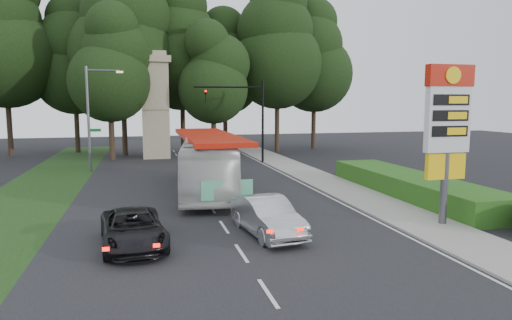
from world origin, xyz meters
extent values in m
plane|color=black|center=(0.00, 0.00, 0.00)|extent=(120.00, 120.00, 0.00)
cube|color=black|center=(0.00, 12.00, 0.01)|extent=(14.00, 80.00, 0.02)
cube|color=gray|center=(8.50, 12.00, 0.06)|extent=(3.00, 80.00, 0.12)
cube|color=#193814|center=(-9.50, 18.00, 0.01)|extent=(5.00, 50.00, 0.02)
cube|color=#275416|center=(11.50, 8.00, 0.60)|extent=(3.00, 14.00, 1.20)
cylinder|color=#59595E|center=(9.20, 2.00, 1.60)|extent=(0.32, 0.32, 3.20)
cube|color=yellow|center=(9.20, 2.00, 2.60)|extent=(1.80, 0.25, 1.10)
cube|color=silver|center=(9.20, 2.00, 4.60)|extent=(2.00, 0.35, 2.80)
cube|color=#B91909|center=(9.20, 2.00, 6.40)|extent=(2.10, 0.40, 0.90)
cylinder|color=yellow|center=(9.20, 1.78, 6.40)|extent=(0.70, 0.05, 0.70)
cube|color=black|center=(9.20, 1.81, 5.40)|extent=(1.70, 0.04, 0.45)
cube|color=black|center=(9.20, 1.81, 4.75)|extent=(1.70, 0.04, 0.45)
cube|color=black|center=(9.20, 1.81, 4.10)|extent=(1.70, 0.04, 0.45)
cylinder|color=black|center=(7.00, 24.00, 3.60)|extent=(0.20, 0.20, 7.20)
cylinder|color=black|center=(4.00, 24.00, 6.60)|extent=(6.00, 0.14, 0.14)
imported|color=black|center=(2.00, 24.00, 6.35)|extent=(0.18, 0.22, 1.10)
sphere|color=#FF0C05|center=(2.00, 23.85, 6.25)|extent=(0.18, 0.18, 0.18)
cylinder|color=#59595E|center=(-7.20, 22.00, 4.00)|extent=(0.20, 0.20, 8.00)
cylinder|color=#59595E|center=(-6.00, 22.00, 7.70)|extent=(2.40, 0.12, 0.12)
cube|color=#FFE599|center=(-4.80, 22.00, 7.60)|extent=(0.50, 0.22, 0.14)
cube|color=#0C591E|center=(-6.75, 22.00, 3.20)|extent=(0.85, 0.04, 0.22)
cube|color=#0C591E|center=(-7.20, 22.45, 2.90)|extent=(0.04, 0.85, 0.22)
cube|color=gray|center=(-2.00, 30.00, 4.50)|extent=(2.50, 2.50, 9.00)
cube|color=gray|center=(-2.00, 30.00, 9.30)|extent=(3.00, 3.00, 0.60)
cube|color=gray|center=(-2.00, 30.00, 9.80)|extent=(2.20, 2.20, 0.50)
cylinder|color=#2D2116|center=(-16.00, 35.00, 3.15)|extent=(0.50, 0.50, 6.30)
sphere|color=black|center=(-16.00, 35.00, 9.62)|extent=(9.80, 9.80, 9.80)
sphere|color=black|center=(-16.00, 35.00, 13.12)|extent=(8.40, 8.40, 8.40)
cylinder|color=#2D2116|center=(-10.00, 37.00, 2.70)|extent=(0.50, 0.50, 5.40)
sphere|color=black|center=(-10.00, 37.00, 8.25)|extent=(8.40, 8.40, 8.40)
sphere|color=black|center=(-10.00, 37.00, 11.25)|extent=(7.20, 7.20, 7.20)
sphere|color=black|center=(-10.00, 37.00, 13.80)|extent=(5.40, 5.40, 5.40)
cylinder|color=#2D2116|center=(-5.00, 33.00, 3.24)|extent=(0.50, 0.50, 6.48)
sphere|color=black|center=(-5.00, 33.00, 9.90)|extent=(10.08, 10.08, 10.08)
sphere|color=black|center=(-5.00, 33.00, 13.50)|extent=(8.64, 8.64, 8.64)
cylinder|color=#2D2116|center=(1.00, 35.00, 2.97)|extent=(0.50, 0.50, 5.94)
sphere|color=black|center=(1.00, 35.00, 9.08)|extent=(9.24, 9.24, 9.24)
sphere|color=black|center=(1.00, 35.00, 12.38)|extent=(7.92, 7.92, 7.92)
sphere|color=black|center=(1.00, 35.00, 15.18)|extent=(5.94, 5.94, 5.94)
cylinder|color=#2D2116|center=(6.00, 37.00, 2.61)|extent=(0.50, 0.50, 5.22)
sphere|color=black|center=(6.00, 37.00, 7.97)|extent=(8.12, 8.12, 8.12)
sphere|color=black|center=(6.00, 37.00, 10.88)|extent=(6.96, 6.96, 6.96)
sphere|color=black|center=(6.00, 37.00, 13.34)|extent=(5.22, 5.22, 5.22)
cylinder|color=#2D2116|center=(11.00, 33.00, 3.06)|extent=(0.50, 0.50, 6.12)
sphere|color=black|center=(11.00, 33.00, 9.35)|extent=(9.52, 9.52, 9.52)
sphere|color=black|center=(11.00, 33.00, 12.75)|extent=(8.16, 8.16, 8.16)
sphere|color=black|center=(11.00, 33.00, 15.64)|extent=(6.12, 6.12, 6.12)
cylinder|color=#2D2116|center=(16.00, 35.00, 2.79)|extent=(0.50, 0.50, 5.58)
sphere|color=black|center=(16.00, 35.00, 8.53)|extent=(8.68, 8.68, 8.68)
sphere|color=black|center=(16.00, 35.00, 11.62)|extent=(7.44, 7.44, 7.44)
sphere|color=black|center=(16.00, 35.00, 14.26)|extent=(5.58, 5.58, 5.58)
cylinder|color=#2D2116|center=(-6.00, 29.00, 2.34)|extent=(0.50, 0.50, 4.68)
sphere|color=black|center=(-6.00, 29.00, 7.15)|extent=(7.28, 7.28, 7.28)
sphere|color=black|center=(-6.00, 29.00, 9.75)|extent=(6.24, 6.24, 6.24)
sphere|color=black|center=(-6.00, 29.00, 11.96)|extent=(4.68, 4.68, 4.68)
cylinder|color=#2D2116|center=(3.50, 29.50, 2.16)|extent=(0.50, 0.50, 4.32)
sphere|color=black|center=(3.50, 29.50, 6.60)|extent=(6.72, 6.72, 6.72)
sphere|color=black|center=(3.50, 29.50, 9.00)|extent=(5.76, 5.76, 5.76)
sphere|color=black|center=(3.50, 29.50, 11.04)|extent=(4.32, 4.32, 4.32)
imported|color=silver|center=(0.50, 12.00, 1.72)|extent=(4.51, 12.63, 3.44)
imported|color=#B9BCC2|center=(1.50, 2.52, 0.76)|extent=(2.20, 4.81, 1.53)
imported|color=black|center=(-3.70, 2.30, 0.67)|extent=(2.66, 5.00, 1.34)
camera|label=1|loc=(-3.25, -14.66, 5.28)|focal=32.00mm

